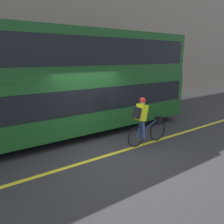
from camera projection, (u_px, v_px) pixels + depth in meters
ground_plane at (109, 155)px, 6.83m from camera, size 80.00×80.00×0.00m
road_center_line at (109, 155)px, 6.83m from camera, size 50.00×0.14×0.01m
sidewalk_curb at (50, 116)px, 11.06m from camera, size 60.00×1.72×0.13m
building_facade at (36, 19)px, 10.70m from camera, size 60.00×0.30×9.59m
bus at (61, 79)px, 8.03m from camera, size 10.83×2.52×3.93m
cyclist_on_bike at (144, 120)px, 7.42m from camera, size 1.76×0.32×1.69m
trash_bin at (132, 96)px, 13.84m from camera, size 0.50×0.50×0.90m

